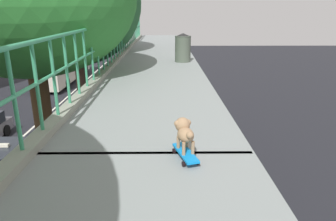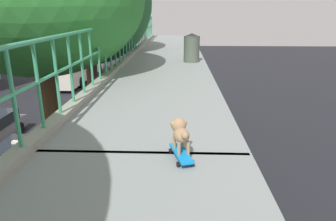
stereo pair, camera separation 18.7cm
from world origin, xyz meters
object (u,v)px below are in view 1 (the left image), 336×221
(car_yellow_cab_fifth, at_px, (10,162))
(city_bus, at_px, (63,64))
(small_dog, at_px, (184,131))
(litter_bin, at_px, (183,47))
(toy_skateboard, at_px, (185,153))

(car_yellow_cab_fifth, height_order, city_bus, city_bus)
(city_bus, distance_m, small_dog, 28.71)
(city_bus, height_order, small_dog, small_dog)
(city_bus, relative_size, litter_bin, 12.61)
(toy_skateboard, height_order, small_dog, small_dog)
(city_bus, bearing_deg, small_dog, -69.37)
(car_yellow_cab_fifth, bearing_deg, small_dog, -51.75)
(toy_skateboard, distance_m, litter_bin, 6.50)
(toy_skateboard, relative_size, small_dog, 1.38)
(car_yellow_cab_fifth, distance_m, toy_skateboard, 11.54)
(car_yellow_cab_fifth, bearing_deg, toy_skateboard, -51.92)
(car_yellow_cab_fifth, xyz_separation_m, city_bus, (-3.49, 18.34, 1.03))
(toy_skateboard, bearing_deg, car_yellow_cab_fifth, 128.08)
(city_bus, xyz_separation_m, litter_bin, (10.38, -20.24, 3.82))
(toy_skateboard, bearing_deg, litter_bin, 87.02)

